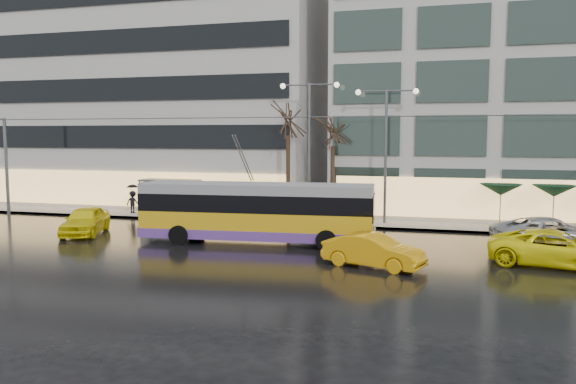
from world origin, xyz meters
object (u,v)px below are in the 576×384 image
at_px(trolleybus, 257,214).
at_px(street_lamp_near, 309,132).
at_px(taxi_a, 85,221).
at_px(bus_shelter, 167,189).

xyz_separation_m(trolleybus, street_lamp_near, (1.06, 7.86, 4.42)).
bearing_deg(taxi_a, street_lamp_near, 16.90).
bearing_deg(street_lamp_near, bus_shelter, -179.37).
xyz_separation_m(trolleybus, bus_shelter, (-9.32, 7.75, 0.39)).
bearing_deg(street_lamp_near, taxi_a, -145.00).
bearing_deg(bus_shelter, taxi_a, -98.07).
height_order(trolleybus, street_lamp_near, street_lamp_near).
bearing_deg(taxi_a, trolleybus, -17.03).
distance_m(trolleybus, street_lamp_near, 9.09).
height_order(street_lamp_near, taxi_a, street_lamp_near).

